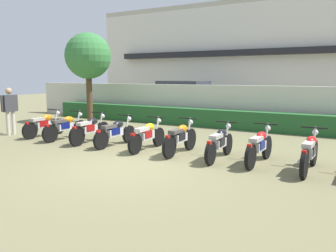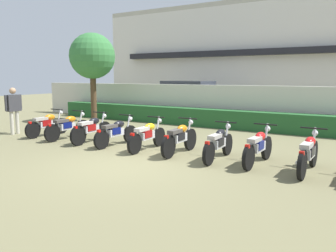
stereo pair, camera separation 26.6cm
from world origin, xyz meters
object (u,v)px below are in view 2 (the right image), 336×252
at_px(tree_near_inspector, 92,57).
at_px(motorcycle_in_row_4, 147,135).
at_px(motorcycle_in_row_2, 91,129).
at_px(motorcycle_in_row_5, 180,138).
at_px(motorcycle_in_row_6, 219,143).
at_px(motorcycle_in_row_1, 68,126).
at_px(motorcycle_in_row_3, 116,132).
at_px(inspector_person, 14,107).
at_px(parked_car, 190,98).
at_px(motorcycle_in_row_8, 308,153).
at_px(motorcycle_in_row_0, 47,124).
at_px(motorcycle_in_row_7, 258,147).

distance_m(tree_near_inspector, motorcycle_in_row_4, 7.65).
relative_size(motorcycle_in_row_2, motorcycle_in_row_5, 0.98).
distance_m(motorcycle_in_row_4, motorcycle_in_row_6, 2.27).
height_order(motorcycle_in_row_4, motorcycle_in_row_5, motorcycle_in_row_5).
bearing_deg(motorcycle_in_row_4, motorcycle_in_row_1, 88.61).
xyz_separation_m(motorcycle_in_row_4, motorcycle_in_row_6, (2.27, -0.02, 0.00)).
xyz_separation_m(motorcycle_in_row_3, inspector_person, (-4.66, -0.31, 0.60)).
xyz_separation_m(parked_car, motorcycle_in_row_8, (7.87, -9.17, -0.48)).
relative_size(motorcycle_in_row_8, inspector_person, 1.11).
height_order(motorcycle_in_row_2, motorcycle_in_row_4, motorcycle_in_row_2).
bearing_deg(motorcycle_in_row_1, motorcycle_in_row_6, -89.13).
xyz_separation_m(motorcycle_in_row_0, motorcycle_in_row_7, (7.74, -0.01, 0.01)).
xyz_separation_m(motorcycle_in_row_2, motorcycle_in_row_5, (3.28, 0.05, 0.00)).
xyz_separation_m(motorcycle_in_row_1, motorcycle_in_row_8, (7.82, -0.11, 0.01)).
bearing_deg(motorcycle_in_row_6, motorcycle_in_row_1, 87.75).
relative_size(motorcycle_in_row_5, motorcycle_in_row_6, 1.00).
bearing_deg(motorcycle_in_row_7, tree_near_inspector, 68.84).
distance_m(motorcycle_in_row_5, motorcycle_in_row_6, 1.19).
height_order(motorcycle_in_row_1, motorcycle_in_row_2, motorcycle_in_row_2).
xyz_separation_m(motorcycle_in_row_6, motorcycle_in_row_8, (2.19, -0.06, 0.01)).
bearing_deg(motorcycle_in_row_0, motorcycle_in_row_4, -90.55).
distance_m(motorcycle_in_row_3, motorcycle_in_row_6, 3.45).
bearing_deg(motorcycle_in_row_8, parked_car, 41.75).
relative_size(motorcycle_in_row_0, motorcycle_in_row_3, 1.00).
bearing_deg(tree_near_inspector, motorcycle_in_row_0, -69.42).
bearing_deg(motorcycle_in_row_1, motorcycle_in_row_5, -88.49).
bearing_deg(tree_near_inspector, motorcycle_in_row_1, -57.11).
bearing_deg(motorcycle_in_row_7, parked_car, 38.69).
xyz_separation_m(tree_near_inspector, inspector_person, (0.11, -4.34, -2.03)).
xyz_separation_m(tree_near_inspector, motorcycle_in_row_4, (5.95, -4.03, -2.62)).
distance_m(tree_near_inspector, motorcycle_in_row_8, 11.50).
height_order(motorcycle_in_row_2, motorcycle_in_row_6, motorcycle_in_row_2).
relative_size(motorcycle_in_row_7, motorcycle_in_row_8, 1.00).
relative_size(motorcycle_in_row_1, motorcycle_in_row_3, 1.05).
height_order(parked_car, motorcycle_in_row_5, parked_car).
xyz_separation_m(parked_car, motorcycle_in_row_3, (2.23, -9.09, -0.50)).
bearing_deg(motorcycle_in_row_4, motorcycle_in_row_6, -91.60).
bearing_deg(motorcycle_in_row_3, inspector_person, 97.21).
distance_m(tree_near_inspector, motorcycle_in_row_3, 6.78).
height_order(motorcycle_in_row_4, motorcycle_in_row_7, motorcycle_in_row_7).
bearing_deg(inspector_person, motorcycle_in_row_7, 2.20).
bearing_deg(motorcycle_in_row_4, parked_car, 19.56).
bearing_deg(motorcycle_in_row_3, motorcycle_in_row_2, 94.34).
relative_size(motorcycle_in_row_3, motorcycle_in_row_7, 0.96).
bearing_deg(inspector_person, motorcycle_in_row_0, 14.43).
xyz_separation_m(parked_car, tree_near_inspector, (-2.54, -5.06, 2.13)).
height_order(tree_near_inspector, motorcycle_in_row_8, tree_near_inspector).
bearing_deg(inspector_person, tree_near_inspector, 91.51).
bearing_deg(motorcycle_in_row_8, motorcycle_in_row_4, 90.05).
relative_size(tree_near_inspector, motorcycle_in_row_1, 2.15).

